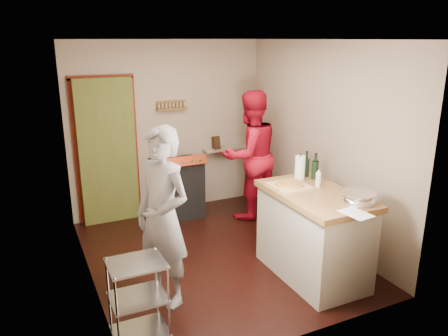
{
  "coord_description": "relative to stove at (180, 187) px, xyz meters",
  "views": [
    {
      "loc": [
        -2.02,
        -4.52,
        2.62
      ],
      "look_at": [
        0.11,
        0.0,
        1.12
      ],
      "focal_mm": 35.0,
      "sensor_mm": 36.0,
      "label": 1
    }
  ],
  "objects": [
    {
      "name": "left_wall",
      "position": [
        -1.55,
        -1.42,
        0.85
      ],
      "size": [
        0.04,
        3.5,
        2.6
      ],
      "primitive_type": "cube",
      "color": "gray",
      "rests_on": "ground"
    },
    {
      "name": "back_wall",
      "position": [
        -0.69,
        0.36,
        0.68
      ],
      "size": [
        3.0,
        0.44,
        2.6
      ],
      "color": "gray",
      "rests_on": "ground"
    },
    {
      "name": "right_wall",
      "position": [
        1.45,
        -1.42,
        0.85
      ],
      "size": [
        0.04,
        3.5,
        2.6
      ],
      "primitive_type": "cube",
      "color": "gray",
      "rests_on": "ground"
    },
    {
      "name": "ceiling",
      "position": [
        -0.05,
        -1.42,
        2.16
      ],
      "size": [
        3.0,
        3.5,
        0.02
      ],
      "primitive_type": "cube",
      "color": "white",
      "rests_on": "back_wall"
    },
    {
      "name": "person_red",
      "position": [
        0.94,
        -0.48,
        0.5
      ],
      "size": [
        1.02,
        0.84,
        1.91
      ],
      "primitive_type": "imported",
      "rotation": [
        0.0,
        0.0,
        3.28
      ],
      "color": "#B20B21",
      "rests_on": "ground"
    },
    {
      "name": "floor",
      "position": [
        -0.05,
        -1.42,
        -0.45
      ],
      "size": [
        3.5,
        3.5,
        0.0
      ],
      "primitive_type": "plane",
      "color": "black",
      "rests_on": "ground"
    },
    {
      "name": "person_stripe",
      "position": [
        -0.91,
        -2.08,
        0.47
      ],
      "size": [
        0.68,
        0.79,
        1.83
      ],
      "primitive_type": "imported",
      "rotation": [
        0.0,
        0.0,
        -1.13
      ],
      "color": "#B8B8BD",
      "rests_on": "ground"
    },
    {
      "name": "island",
      "position": [
        0.75,
        -2.32,
        0.08
      ],
      "size": [
        0.79,
        1.48,
        1.31
      ],
      "color": "beige",
      "rests_on": "ground"
    },
    {
      "name": "stove",
      "position": [
        0.0,
        0.0,
        0.0
      ],
      "size": [
        0.6,
        0.63,
        1.0
      ],
      "color": "black",
      "rests_on": "ground"
    },
    {
      "name": "wire_shelving",
      "position": [
        -1.33,
        -2.62,
        -0.01
      ],
      "size": [
        0.48,
        0.4,
        0.8
      ],
      "color": "silver",
      "rests_on": "ground"
    }
  ]
}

